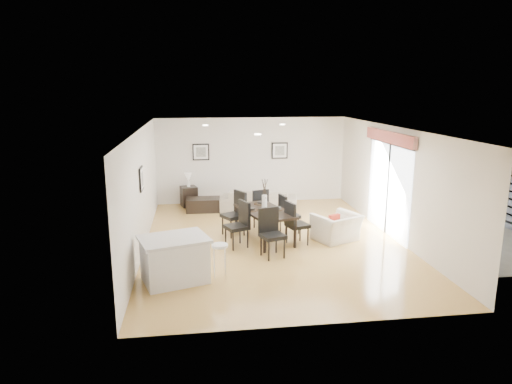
{
  "coord_description": "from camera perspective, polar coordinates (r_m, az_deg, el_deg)",
  "views": [
    {
      "loc": [
        -1.79,
        -10.27,
        3.59
      ],
      "look_at": [
        -0.35,
        0.4,
        1.14
      ],
      "focal_mm": 32.0,
      "sensor_mm": 36.0,
      "label": 1
    }
  ],
  "objects": [
    {
      "name": "wall_left",
      "position": [
        10.58,
        -14.09,
        0.22
      ],
      "size": [
        0.04,
        8.0,
        2.7
      ],
      "primitive_type": "cube",
      "color": "silver",
      "rests_on": "ground"
    },
    {
      "name": "armchair",
      "position": [
        11.17,
        10.03,
        -4.37
      ],
      "size": [
        1.28,
        1.22,
        0.65
      ],
      "primitive_type": "imported",
      "rotation": [
        0.0,
        0.0,
        3.57
      ],
      "color": "#EEE4CD",
      "rests_on": "ground"
    },
    {
      "name": "courtyard",
      "position": [
        13.94,
        27.27,
        0.36
      ],
      "size": [
        6.0,
        6.0,
        2.0
      ],
      "color": "gray",
      "rests_on": "ground"
    },
    {
      "name": "side_table",
      "position": [
        14.32,
        -8.38,
        -0.54
      ],
      "size": [
        0.57,
        0.57,
        0.62
      ],
      "primitive_type": "cube",
      "rotation": [
        0.0,
        0.0,
        0.25
      ],
      "color": "black",
      "rests_on": "ground"
    },
    {
      "name": "courtyard_plant_b",
      "position": [
        13.7,
        25.38,
        -2.36
      ],
      "size": [
        0.37,
        0.37,
        0.59
      ],
      "primitive_type": "imported",
      "rotation": [
        0.0,
        0.0,
        -0.13
      ],
      "color": "#365B27",
      "rests_on": "ground"
    },
    {
      "name": "sliding_door",
      "position": [
        11.75,
        16.26,
        2.88
      ],
      "size": [
        0.12,
        2.7,
        2.57
      ],
      "color": "white",
      "rests_on": "wall_right"
    },
    {
      "name": "table_lamp",
      "position": [
        14.19,
        -8.46,
        1.78
      ],
      "size": [
        0.23,
        0.23,
        0.43
      ],
      "color": "white",
      "rests_on": "side_table"
    },
    {
      "name": "bar_stool",
      "position": [
        8.79,
        -4.56,
        -7.15
      ],
      "size": [
        0.32,
        0.32,
        0.69
      ],
      "color": "silver",
      "rests_on": "ground"
    },
    {
      "name": "framed_print_left_wall",
      "position": [
        10.32,
        -14.13,
        1.61
      ],
      "size": [
        0.04,
        0.52,
        0.52
      ],
      "rotation": [
        0.0,
        0.0,
        1.57
      ],
      "color": "black",
      "rests_on": "wall_left"
    },
    {
      "name": "framed_print_back_left",
      "position": [
        14.37,
        -6.91,
        4.98
      ],
      "size": [
        0.52,
        0.04,
        0.52
      ],
      "color": "black",
      "rests_on": "wall_back"
    },
    {
      "name": "vase",
      "position": [
        10.87,
        1.06,
        -0.65
      ],
      "size": [
        0.98,
        1.5,
        0.76
      ],
      "color": "white",
      "rests_on": "dining_table"
    },
    {
      "name": "wall_right",
      "position": [
        11.55,
        16.96,
        1.09
      ],
      "size": [
        0.04,
        8.0,
        2.7
      ],
      "primitive_type": "cube",
      "color": "silver",
      "rests_on": "ground"
    },
    {
      "name": "wall_front",
      "position": [
        6.89,
        7.83,
        -6.26
      ],
      "size": [
        6.0,
        0.04,
        2.7
      ],
      "primitive_type": "cube",
      "color": "silver",
      "rests_on": "ground"
    },
    {
      "name": "dining_chair_enear",
      "position": [
        10.65,
        4.79,
        -3.63
      ],
      "size": [
        0.58,
        0.58,
        1.04
      ],
      "rotation": [
        0.0,
        0.0,
        1.86
      ],
      "color": "black",
      "rests_on": "ground"
    },
    {
      "name": "ceiling",
      "position": [
        10.46,
        2.2,
        7.94
      ],
      "size": [
        6.0,
        8.0,
        0.02
      ],
      "primitive_type": "cube",
      "color": "white",
      "rests_on": "wall_back"
    },
    {
      "name": "sofa",
      "position": [
        13.58,
        0.37,
        -1.07
      ],
      "size": [
        2.37,
        1.38,
        0.65
      ],
      "primitive_type": "imported",
      "rotation": [
        0.0,
        0.0,
        2.9
      ],
      "color": "#A59986",
      "rests_on": "ground"
    },
    {
      "name": "dining_chair_foot",
      "position": [
        12.05,
        0.37,
        -1.71
      ],
      "size": [
        0.57,
        0.57,
        1.01
      ],
      "rotation": [
        0.0,
        0.0,
        3.43
      ],
      "color": "black",
      "rests_on": "ground"
    },
    {
      "name": "cushion",
      "position": [
        11.0,
        9.75,
        -3.55
      ],
      "size": [
        0.31,
        0.22,
        0.3
      ],
      "primitive_type": "cube",
      "rotation": [
        0.0,
        0.0,
        3.61
      ],
      "color": "maroon",
      "rests_on": "armchair"
    },
    {
      "name": "dining_chair_head",
      "position": [
        9.93,
        1.86,
        -4.72
      ],
      "size": [
        0.6,
        0.6,
        1.07
      ],
      "rotation": [
        0.0,
        0.0,
        0.31
      ],
      "color": "black",
      "rests_on": "ground"
    },
    {
      "name": "framed_print_back_right",
      "position": [
        14.62,
        2.98,
        5.19
      ],
      "size": [
        0.52,
        0.04,
        0.52
      ],
      "color": "black",
      "rests_on": "wall_back"
    },
    {
      "name": "ground",
      "position": [
        11.03,
        2.08,
        -6.18
      ],
      "size": [
        8.0,
        8.0,
        0.0
      ],
      "primitive_type": "plane",
      "color": "tan",
      "rests_on": "ground"
    },
    {
      "name": "wall_back",
      "position": [
        14.55,
        -0.55,
        3.98
      ],
      "size": [
        6.0,
        0.04,
        2.7
      ],
      "primitive_type": "cube",
      "color": "silver",
      "rests_on": "ground"
    },
    {
      "name": "dining_chair_efar",
      "position": [
        11.51,
        3.83,
        -2.49
      ],
      "size": [
        0.53,
        0.53,
        0.99
      ],
      "rotation": [
        0.0,
        0.0,
        1.79
      ],
      "color": "black",
      "rests_on": "ground"
    },
    {
      "name": "coffee_table",
      "position": [
        13.7,
        -6.61,
        -1.58
      ],
      "size": [
        1.02,
        0.64,
        0.4
      ],
      "primitive_type": "cube",
      "rotation": [
        0.0,
        0.0,
        -0.04
      ],
      "color": "black",
      "rests_on": "ground"
    },
    {
      "name": "dining_table",
      "position": [
        10.96,
        1.05,
        -2.62
      ],
      "size": [
        1.37,
        1.97,
        0.74
      ],
      "rotation": [
        0.0,
        0.0,
        0.29
      ],
      "color": "black",
      "rests_on": "ground"
    },
    {
      "name": "kitchen_island",
      "position": [
        8.84,
        -10.15,
        -8.26
      ],
      "size": [
        1.46,
        1.28,
        0.87
      ],
      "rotation": [
        0.0,
        0.0,
        0.3
      ],
      "color": "white",
      "rests_on": "ground"
    },
    {
      "name": "dining_chair_wnear",
      "position": [
        10.51,
        -2.01,
        -3.71
      ],
      "size": [
        0.63,
        0.63,
        1.07
      ],
      "rotation": [
        0.0,
        0.0,
        -1.18
      ],
      "color": "black",
      "rests_on": "ground"
    },
    {
      "name": "dining_chair_wfar",
      "position": [
        11.37,
        -2.47,
        -2.34
      ],
      "size": [
        0.67,
        0.67,
        1.1
      ],
      "rotation": [
        0.0,
        0.0,
        -1.07
      ],
      "color": "black",
      "rests_on": "ground"
    }
  ]
}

